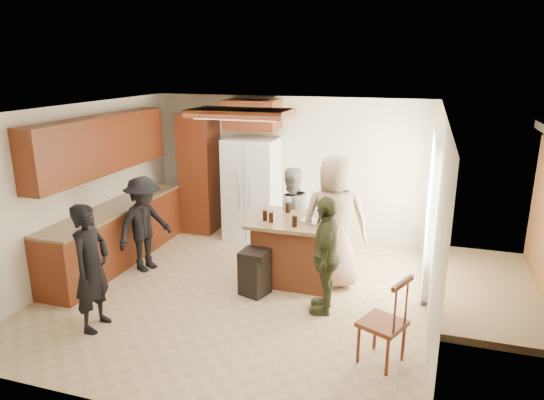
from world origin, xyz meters
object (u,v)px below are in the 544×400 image
(person_side_right, at_px, (326,255))
(trash_bin, at_px, (255,272))
(kitchen_island, at_px, (296,249))
(person_behind_right, at_px, (335,222))
(spindle_chair, at_px, (384,324))
(person_behind_left, at_px, (290,215))
(person_counter, at_px, (144,224))
(person_front_left, at_px, (91,268))
(refrigerator, at_px, (252,189))

(person_side_right, xyz_separation_m, trash_bin, (-1.00, 0.17, -0.44))
(kitchen_island, bearing_deg, trash_bin, -125.18)
(person_behind_right, height_order, spindle_chair, person_behind_right)
(person_behind_left, bearing_deg, trash_bin, 52.69)
(person_counter, relative_size, kitchen_island, 1.14)
(person_counter, bearing_deg, spindle_chair, -91.46)
(person_front_left, height_order, person_counter, person_front_left)
(person_counter, distance_m, spindle_chair, 3.91)
(person_side_right, relative_size, person_counter, 1.04)
(trash_bin, xyz_separation_m, spindle_chair, (1.81, -1.09, 0.13))
(kitchen_island, bearing_deg, person_behind_left, 113.19)
(person_counter, relative_size, trash_bin, 2.31)
(refrigerator, xyz_separation_m, kitchen_island, (1.21, -1.50, -0.43))
(person_behind_left, relative_size, spindle_chair, 1.54)
(person_behind_right, distance_m, spindle_chair, 1.96)
(kitchen_island, bearing_deg, person_front_left, -134.42)
(person_counter, height_order, refrigerator, refrigerator)
(person_behind_left, distance_m, person_counter, 2.22)
(person_behind_left, bearing_deg, kitchen_island, 83.16)
(spindle_chair, bearing_deg, kitchen_island, 129.27)
(person_front_left, relative_size, spindle_chair, 1.55)
(person_front_left, height_order, spindle_chair, person_front_left)
(person_front_left, xyz_separation_m, person_behind_right, (2.49, 1.99, 0.18))
(person_side_right, bearing_deg, person_behind_left, -155.34)
(trash_bin, bearing_deg, person_behind_right, 32.20)
(person_behind_right, xyz_separation_m, refrigerator, (-1.75, 1.50, -0.05))
(person_side_right, xyz_separation_m, spindle_chair, (0.81, -0.92, -0.30))
(person_behind_right, height_order, kitchen_island, person_behind_right)
(person_side_right, height_order, trash_bin, person_side_right)
(refrigerator, xyz_separation_m, trash_bin, (0.79, -2.10, -0.58))
(person_behind_left, distance_m, spindle_chair, 2.86)
(person_behind_left, distance_m, person_behind_right, 1.03)
(person_behind_left, xyz_separation_m, trash_bin, (-0.16, -1.23, -0.45))
(person_behind_left, height_order, trash_bin, person_behind_left)
(person_behind_right, relative_size, kitchen_island, 1.48)
(person_front_left, bearing_deg, spindle_chair, -88.02)
(person_front_left, height_order, trash_bin, person_front_left)
(refrigerator, distance_m, spindle_chair, 4.14)
(person_front_left, bearing_deg, kitchen_island, -47.49)
(kitchen_island, bearing_deg, person_behind_right, 0.40)
(person_counter, bearing_deg, person_behind_right, -64.25)
(trash_bin, bearing_deg, person_counter, 171.64)
(person_behind_left, bearing_deg, person_counter, -4.54)
(person_behind_left, xyz_separation_m, person_behind_right, (0.81, -0.62, 0.18))
(person_side_right, height_order, person_counter, person_side_right)
(person_behind_right, bearing_deg, person_behind_left, -46.21)
(person_front_left, relative_size, refrigerator, 0.86)
(refrigerator, bearing_deg, person_side_right, -51.83)
(person_side_right, relative_size, kitchen_island, 1.19)
(person_side_right, distance_m, trash_bin, 1.10)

